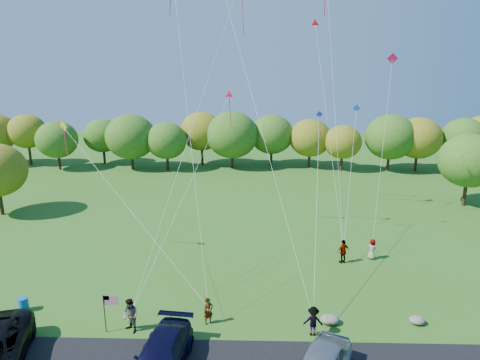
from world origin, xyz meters
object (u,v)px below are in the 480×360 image
Objects in this scene: flyer_c at (313,321)px; flyer_d at (343,251)px; flyer_b at (130,316)px; minivan_navy at (161,356)px; flyer_a at (208,311)px; flyer_e at (372,249)px; trash_barrel at (24,304)px.

flyer_d is (3.39, 8.75, 0.07)m from flyer_c.
flyer_b is 15.86m from flyer_d.
flyer_c reaches higher than minivan_navy.
minivan_navy is 2.78× the size of flyer_b.
flyer_a is at bearing 71.68° from minivan_navy.
flyer_e is at bearing 71.17° from flyer_b.
flyer_d is (13.23, 8.76, -0.08)m from flyer_b.
trash_barrel is at bearing 64.67° from flyer_e.
flyer_a is at bearing 82.95° from flyer_e.
flyer_e is (2.28, 0.70, -0.11)m from flyer_d.
trash_barrel is (-11.04, 0.98, -0.37)m from flyer_a.
flyer_a is at bearing 13.19° from flyer_d.
flyer_a is 12.03m from flyer_d.
flyer_d is (9.10, 7.87, 0.12)m from flyer_a.
flyer_c reaches higher than flyer_e.
flyer_d reaches higher than flyer_c.
flyer_a is 4.23m from flyer_b.
flyer_c is at bearing 28.70° from minivan_navy.
trash_barrel is (-6.91, 1.86, -0.56)m from flyer_b.
flyer_b is at bearing -15.09° from trash_barrel.
minivan_navy is at bearing 19.64° from flyer_d.
flyer_d is at bearing 62.96° from flyer_e.
minivan_navy is 16.11m from flyer_d.
minivan_navy is 6.57× the size of trash_barrel.
flyer_e reaches higher than trash_barrel.
flyer_d is at bearing 73.31° from flyer_b.
flyer_d reaches higher than flyer_e.
flyer_a is 0.94× the size of flyer_c.
flyer_d is 2.18× the size of trash_barrel.
flyer_c reaches higher than flyer_a.
flyer_c is at bearing 104.98° from flyer_e.
flyer_b is at bearing 5.82° from flyer_d.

